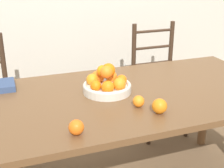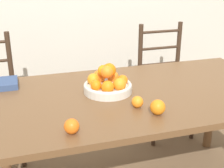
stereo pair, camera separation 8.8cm
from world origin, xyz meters
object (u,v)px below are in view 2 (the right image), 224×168
orange_loose_0 (158,107)px  book_stack (4,84)px  orange_loose_1 (72,126)px  fruit_bowl (107,83)px  orange_loose_2 (137,102)px  chair_right (165,84)px

orange_loose_0 → book_stack: 0.98m
orange_loose_0 → orange_loose_1: (-0.45, -0.06, -0.00)m
book_stack → fruit_bowl: bearing=-24.7°
orange_loose_2 → chair_right: size_ratio=0.06×
orange_loose_0 → orange_loose_2: size_ratio=1.24×
orange_loose_1 → orange_loose_2: orange_loose_1 is taller
fruit_bowl → orange_loose_2: (0.09, -0.25, -0.02)m
fruit_bowl → book_stack: size_ratio=1.61×
orange_loose_0 → orange_loose_2: bearing=122.8°
fruit_bowl → orange_loose_1: fruit_bowl is taller
orange_loose_2 → chair_right: (0.65, 0.96, -0.33)m
orange_loose_1 → chair_right: 1.57m
fruit_bowl → book_stack: (-0.59, 0.27, -0.04)m
orange_loose_1 → orange_loose_0: bearing=7.7°
chair_right → book_stack: (-1.34, -0.44, 0.32)m
orange_loose_1 → orange_loose_2: (0.38, 0.17, -0.00)m
orange_loose_2 → chair_right: 1.21m
book_stack → orange_loose_0: bearing=-39.7°
fruit_bowl → orange_loose_2: fruit_bowl is taller
fruit_bowl → orange_loose_0: (0.16, -0.36, -0.01)m
orange_loose_0 → chair_right: 1.26m
orange_loose_0 → orange_loose_1: bearing=-172.3°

